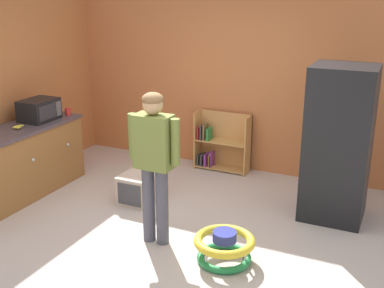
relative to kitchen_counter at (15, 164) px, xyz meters
name	(u,v)px	position (x,y,z in m)	size (l,w,h in m)	color
ground_plane	(166,236)	(2.20, -0.09, -0.45)	(12.00, 12.00, 0.00)	#BFB0A7
back_wall	(241,78)	(2.20, 2.24, 0.90)	(5.20, 0.06, 2.70)	#C16D3D
left_side_wall	(22,82)	(-0.43, 0.71, 0.90)	(0.06, 2.99, 2.70)	#BF6E3B
kitchen_counter	(15,164)	(0.00, 0.00, 0.00)	(0.65, 2.03, 0.90)	#905D30
refrigerator	(338,144)	(3.75, 1.17, 0.44)	(0.73, 0.68, 1.78)	black
bookshelf	(220,145)	(1.97, 2.06, -0.08)	(0.80, 0.28, 0.85)	tan
standing_person	(154,155)	(2.16, -0.24, 0.52)	(0.57, 0.22, 1.61)	#4A4A56
baby_walker	(224,247)	(2.96, -0.30, -0.29)	(0.60, 0.60, 0.32)	#228746
pet_carrier	(141,187)	(1.48, 0.59, -0.27)	(0.42, 0.55, 0.36)	beige
microwave	(39,110)	(0.00, 0.52, 0.59)	(0.37, 0.48, 0.28)	black
banana_bunch	(19,127)	(0.05, 0.09, 0.48)	(0.12, 0.16, 0.04)	yellow
red_cup	(68,112)	(0.17, 0.89, 0.50)	(0.08, 0.08, 0.10)	red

